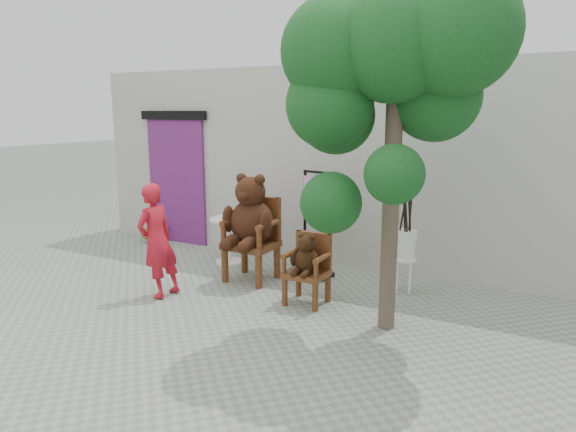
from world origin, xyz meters
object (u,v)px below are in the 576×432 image
Objects in this scene: tree at (385,70)px; person at (157,241)px; cafe_table at (229,235)px; display_stand at (315,237)px; stool_bucket at (405,244)px; chair_big at (251,221)px; chair_small at (308,262)px.

person is at bearing -174.11° from tree.
cafe_table is 0.47× the size of display_stand.
stool_bucket is (2.72, 1.61, -0.07)m from person.
chair_big is 2.08m from stool_bucket.
display_stand is at bearing -179.89° from stool_bucket.
stool_bucket reaches higher than chair_small.
person is 0.40× the size of tree.
tree is (2.80, 0.29, 1.99)m from person.
cafe_table is 0.20× the size of tree.
display_stand is 1.28m from stool_bucket.
person is 3.45m from tree.
chair_big is 0.41× the size of tree.
display_stand is at bearing 36.84° from chair_big.
chair_big is 1.05× the size of person.
chair_big is 1.70× the size of chair_small.
display_stand reaches higher than stool_bucket.
cafe_table is at bearing 154.92° from tree.
stool_bucket is (2.00, 0.54, -0.19)m from chair_big.
stool_bucket is at bearing 9.69° from display_stand.
chair_big is 2.12× the size of cafe_table.
tree reaches higher than display_stand.
display_stand is (0.72, 0.54, -0.25)m from chair_big.
tree reaches higher than person.
stool_bucket is at bearing 124.26° from person.
display_stand reaches higher than cafe_table.
tree is (1.36, -1.32, 2.12)m from display_stand.
stool_bucket is 0.40× the size of tree.
cafe_table is at bearing 144.15° from chair_big.
person reaches higher than cafe_table.
chair_big is at bearing 159.38° from tree.
cafe_table is (-0.03, 1.61, -0.27)m from person.
display_stand is at bearing -0.14° from cafe_table.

